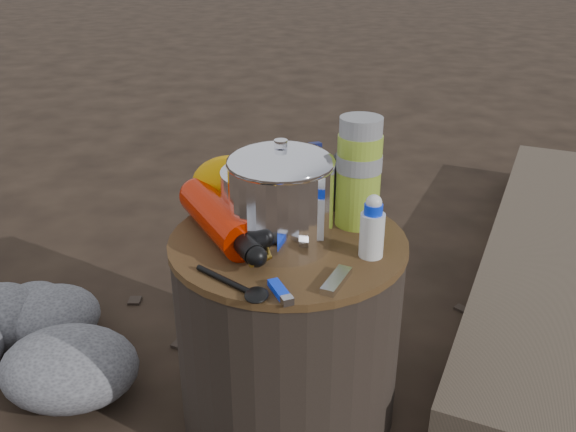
# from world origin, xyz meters

# --- Properties ---
(ground) EXTENTS (60.00, 60.00, 0.00)m
(ground) POSITION_xyz_m (0.00, 0.00, 0.00)
(ground) COLOR black
(ground) RESTS_ON ground
(stump) EXTENTS (0.47, 0.47, 0.43)m
(stump) POSITION_xyz_m (0.00, 0.00, 0.22)
(stump) COLOR black
(stump) RESTS_ON ground
(log_main) EXTENTS (0.90, 1.74, 0.15)m
(log_main) POSITION_xyz_m (0.73, 0.61, 0.07)
(log_main) COLOR #44392D
(log_main) RESTS_ON ground
(log_small) EXTENTS (0.65, 1.13, 0.09)m
(log_small) POSITION_xyz_m (0.77, 0.67, 0.05)
(log_small) COLOR #44392D
(log_small) RESTS_ON ground
(foil_windscreen) EXTENTS (0.20, 0.20, 0.12)m
(foil_windscreen) POSITION_xyz_m (-0.04, 0.05, 0.49)
(foil_windscreen) COLOR silver
(foil_windscreen) RESTS_ON stump
(camping_pot) EXTENTS (0.20, 0.20, 0.20)m
(camping_pot) POSITION_xyz_m (-0.01, -0.02, 0.53)
(camping_pot) COLOR white
(camping_pot) RESTS_ON stump
(fuel_bottle) EXTENTS (0.23, 0.32, 0.08)m
(fuel_bottle) POSITION_xyz_m (-0.14, 0.01, 0.47)
(fuel_bottle) COLOR #BE1900
(fuel_bottle) RESTS_ON stump
(thermos) EXTENTS (0.09, 0.09, 0.22)m
(thermos) POSITION_xyz_m (0.14, 0.08, 0.54)
(thermos) COLOR #87A42B
(thermos) RESTS_ON stump
(travel_mug) EXTENTS (0.08, 0.08, 0.12)m
(travel_mug) POSITION_xyz_m (0.13, 0.15, 0.49)
(travel_mug) COLOR black
(travel_mug) RESTS_ON stump
(stuff_sack) EXTENTS (0.17, 0.14, 0.11)m
(stuff_sack) POSITION_xyz_m (-0.13, 0.15, 0.49)
(stuff_sack) COLOR #CA8700
(stuff_sack) RESTS_ON stump
(food_pouch) EXTENTS (0.10, 0.06, 0.13)m
(food_pouch) POSITION_xyz_m (0.01, 0.20, 0.49)
(food_pouch) COLOR #0F1445
(food_pouch) RESTS_ON stump
(lighter) EXTENTS (0.05, 0.07, 0.01)m
(lighter) POSITION_xyz_m (-0.00, -0.20, 0.44)
(lighter) COLOR #0A30E7
(lighter) RESTS_ON stump
(multitool) EXTENTS (0.06, 0.09, 0.01)m
(multitool) POSITION_xyz_m (0.09, -0.16, 0.44)
(multitool) COLOR #B9B9BD
(multitool) RESTS_ON stump
(spork) EXTENTS (0.15, 0.12, 0.01)m
(spork) POSITION_xyz_m (-0.10, -0.17, 0.44)
(spork) COLOR black
(spork) RESTS_ON stump
(squeeze_bottle) EXTENTS (0.05, 0.05, 0.11)m
(squeeze_bottle) POSITION_xyz_m (0.16, -0.06, 0.48)
(squeeze_bottle) COLOR silver
(squeeze_bottle) RESTS_ON stump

